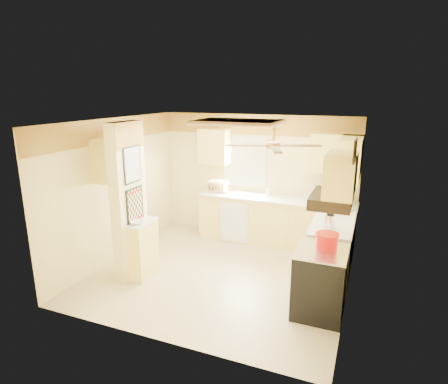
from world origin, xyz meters
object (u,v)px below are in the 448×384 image
at_px(microwave, 329,196).
at_px(bowl, 137,222).
at_px(stove, 320,281).
at_px(dutch_oven, 327,241).
at_px(kettle, 330,221).

height_order(microwave, bowl, microwave).
relative_size(stove, bowl, 4.39).
relative_size(microwave, bowl, 2.43).
bearing_deg(microwave, dutch_oven, 104.87).
bearing_deg(kettle, bowl, -161.37).
relative_size(stove, dutch_oven, 2.99).
height_order(stove, kettle, kettle).
distance_m(bowl, kettle, 2.95).
bearing_deg(kettle, dutch_oven, -86.02).
xyz_separation_m(bowl, dutch_oven, (2.84, 0.22, 0.05)).
bearing_deg(microwave, stove, 103.46).
height_order(microwave, kettle, microwave).
distance_m(stove, dutch_oven, 0.57).
xyz_separation_m(stove, dutch_oven, (0.04, 0.10, 0.56)).
bearing_deg(stove, dutch_oven, 67.05).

